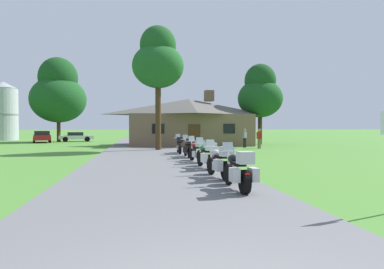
% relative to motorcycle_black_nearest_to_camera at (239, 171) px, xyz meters
% --- Properties ---
extents(ground_plane, '(500.00, 500.00, 0.00)m').
position_rel_motorcycle_black_nearest_to_camera_xyz_m(ground_plane, '(-2.10, 13.89, -0.61)').
color(ground_plane, '#4C8433').
extents(asphalt_driveway, '(6.40, 80.00, 0.06)m').
position_rel_motorcycle_black_nearest_to_camera_xyz_m(asphalt_driveway, '(-2.10, 11.89, -0.58)').
color(asphalt_driveway, slate).
rests_on(asphalt_driveway, ground).
extents(motorcycle_black_nearest_to_camera, '(0.73, 2.08, 1.30)m').
position_rel_motorcycle_black_nearest_to_camera_xyz_m(motorcycle_black_nearest_to_camera, '(0.00, 0.00, 0.00)').
color(motorcycle_black_nearest_to_camera, black).
rests_on(motorcycle_black_nearest_to_camera, asphalt_driveway).
extents(motorcycle_silver_second_in_row, '(0.89, 2.08, 1.30)m').
position_rel_motorcycle_black_nearest_to_camera_xyz_m(motorcycle_silver_second_in_row, '(0.05, 2.25, 0.00)').
color(motorcycle_silver_second_in_row, black).
rests_on(motorcycle_silver_second_in_row, asphalt_driveway).
extents(motorcycle_green_third_in_row, '(0.87, 2.08, 1.30)m').
position_rel_motorcycle_black_nearest_to_camera_xyz_m(motorcycle_green_third_in_row, '(0.13, 4.94, 0.00)').
color(motorcycle_green_third_in_row, black).
rests_on(motorcycle_green_third_in_row, asphalt_driveway).
extents(motorcycle_red_fourth_in_row, '(0.72, 2.08, 1.30)m').
position_rel_motorcycle_black_nearest_to_camera_xyz_m(motorcycle_red_fourth_in_row, '(0.16, 7.62, 0.01)').
color(motorcycle_red_fourth_in_row, black).
rests_on(motorcycle_red_fourth_in_row, asphalt_driveway).
extents(motorcycle_red_fifth_in_row, '(0.73, 2.08, 1.30)m').
position_rel_motorcycle_black_nearest_to_camera_xyz_m(motorcycle_red_fifth_in_row, '(0.12, 10.22, 0.00)').
color(motorcycle_red_fifth_in_row, black).
rests_on(motorcycle_red_fifth_in_row, asphalt_driveway).
extents(motorcycle_red_farthest_in_row, '(0.66, 2.08, 1.30)m').
position_rel_motorcycle_black_nearest_to_camera_xyz_m(motorcycle_red_farthest_in_row, '(-0.06, 13.11, 0.01)').
color(motorcycle_red_farthest_in_row, black).
rests_on(motorcycle_red_farthest_in_row, asphalt_driveway).
extents(stone_lodge, '(12.52, 7.27, 5.61)m').
position_rel_motorcycle_black_nearest_to_camera_xyz_m(stone_lodge, '(2.32, 24.46, 1.82)').
color(stone_lodge, brown).
rests_on(stone_lodge, ground).
extents(bystander_gray_shirt_near_lodge, '(0.48, 0.38, 1.69)m').
position_rel_motorcycle_black_nearest_to_camera_xyz_m(bystander_gray_shirt_near_lodge, '(6.63, 19.49, 0.34)').
color(bystander_gray_shirt_near_lodge, black).
rests_on(bystander_gray_shirt_near_lodge, ground).
extents(bystander_red_shirt_beside_signpost, '(0.39, 0.46, 1.69)m').
position_rel_motorcycle_black_nearest_to_camera_xyz_m(bystander_red_shirt_beside_signpost, '(7.46, 18.08, 0.34)').
color(bystander_red_shirt_beside_signpost, '#75664C').
rests_on(bystander_red_shirt_beside_signpost, ground).
extents(tree_right_of_lodge, '(4.74, 4.74, 8.56)m').
position_rel_motorcycle_black_nearest_to_camera_xyz_m(tree_right_of_lodge, '(10.05, 24.71, 4.83)').
color(tree_right_of_lodge, '#422D19').
rests_on(tree_right_of_lodge, ground).
extents(tree_by_lodge_front, '(4.02, 4.02, 9.70)m').
position_rel_motorcycle_black_nearest_to_camera_xyz_m(tree_by_lodge_front, '(-1.23, 17.04, 6.41)').
color(tree_by_lodge_front, '#422D19').
rests_on(tree_by_lodge_front, ground).
extents(tree_left_far, '(6.73, 6.73, 10.49)m').
position_rel_motorcycle_black_nearest_to_camera_xyz_m(tree_left_far, '(-12.60, 34.30, 5.48)').
color(tree_left_far, '#422D19').
rests_on(tree_left_far, ground).
extents(metal_silo_distant, '(3.92, 3.92, 8.20)m').
position_rel_motorcycle_black_nearest_to_camera_xyz_m(metal_silo_distant, '(-21.43, 40.77, 3.50)').
color(metal_silo_distant, '#B2B7BC').
rests_on(metal_silo_distant, ground).
extents(parked_red_suv_far_left, '(3.06, 4.93, 1.40)m').
position_rel_motorcycle_black_nearest_to_camera_xyz_m(parked_red_suv_far_left, '(-14.15, 32.72, 0.17)').
color(parked_red_suv_far_left, maroon).
rests_on(parked_red_suv_far_left, ground).
extents(parked_white_sedan_far_left, '(4.48, 2.62, 1.20)m').
position_rel_motorcycle_black_nearest_to_camera_xyz_m(parked_white_sedan_far_left, '(-10.68, 35.15, 0.03)').
color(parked_white_sedan_far_left, silver).
rests_on(parked_white_sedan_far_left, ground).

